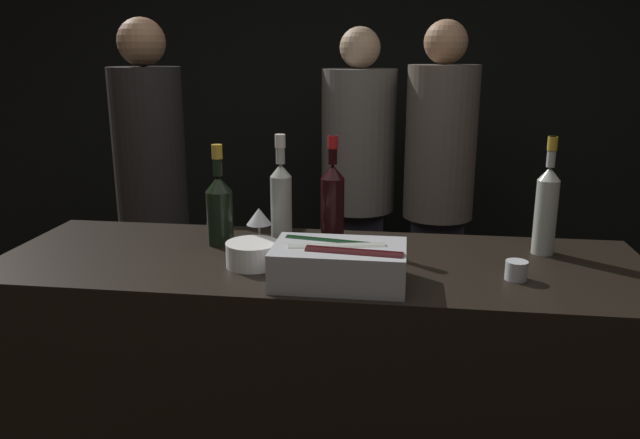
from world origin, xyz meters
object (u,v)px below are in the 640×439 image
at_px(candle_votive, 516,270).
at_px(champagne_bottle, 219,206).
at_px(red_wine_bottle_tall, 332,200).
at_px(person_grey_polo, 439,183).
at_px(person_in_hoodie, 358,179).
at_px(bowl_white, 252,253).
at_px(white_wine_bottle, 281,195).
at_px(ice_bin_with_bottles, 340,262).
at_px(person_blond_tee, 152,193).
at_px(wine_glass, 259,218).
at_px(rose_wine_bottle, 546,207).

distance_m(candle_votive, champagne_bottle, 0.96).
relative_size(red_wine_bottle_tall, person_grey_polo, 0.20).
distance_m(red_wine_bottle_tall, person_in_hoodie, 1.29).
height_order(bowl_white, candle_votive, bowl_white).
xyz_separation_m(candle_votive, white_wine_bottle, (-0.75, 0.34, 0.12)).
height_order(champagne_bottle, red_wine_bottle_tall, red_wine_bottle_tall).
xyz_separation_m(ice_bin_with_bottles, red_wine_bottle_tall, (-0.07, 0.39, 0.09)).
bearing_deg(person_in_hoodie, candle_votive, -148.86).
distance_m(white_wine_bottle, person_in_hoodie, 1.25).
distance_m(champagne_bottle, person_blond_tee, 0.93).
relative_size(ice_bin_with_bottles, candle_votive, 5.82).
bearing_deg(champagne_bottle, person_blond_tee, 126.62).
relative_size(wine_glass, champagne_bottle, 0.37).
bearing_deg(champagne_bottle, rose_wine_bottle, 2.46).
bearing_deg(white_wine_bottle, wine_glass, -117.29).
bearing_deg(white_wine_bottle, red_wine_bottle_tall, -13.70).
bearing_deg(champagne_bottle, red_wine_bottle_tall, 12.16).
xyz_separation_m(rose_wine_bottle, red_wine_bottle_tall, (-0.69, 0.03, -0.01)).
bearing_deg(red_wine_bottle_tall, wine_glass, -165.68).
bearing_deg(wine_glass, red_wine_bottle_tall, 14.32).
xyz_separation_m(ice_bin_with_bottles, bowl_white, (-0.28, 0.11, -0.02)).
height_order(wine_glass, champagne_bottle, champagne_bottle).
distance_m(wine_glass, candle_votive, 0.84).
bearing_deg(person_grey_polo, person_in_hoodie, 109.77).
bearing_deg(person_in_hoodie, rose_wine_bottle, -140.92).
height_order(ice_bin_with_bottles, person_in_hoodie, person_in_hoodie).
xyz_separation_m(ice_bin_with_bottles, candle_votive, (0.50, 0.10, -0.03)).
bearing_deg(person_grey_polo, rose_wine_bottle, -126.06).
xyz_separation_m(rose_wine_bottle, white_wine_bottle, (-0.87, 0.08, -0.01)).
distance_m(person_blond_tee, person_grey_polo, 1.40).
xyz_separation_m(candle_votive, red_wine_bottle_tall, (-0.56, 0.29, 0.12)).
relative_size(candle_votive, person_blond_tee, 0.04).
bearing_deg(candle_votive, person_in_hoodie, 110.12).
bearing_deg(ice_bin_with_bottles, wine_glass, 132.99).
height_order(candle_votive, person_in_hoodie, person_in_hoodie).
distance_m(bowl_white, person_in_hoodie, 1.57).
bearing_deg(person_in_hoodie, person_blond_tee, 135.15).
relative_size(candle_votive, red_wine_bottle_tall, 0.17).
distance_m(candle_votive, person_in_hoodie, 1.67).
bearing_deg(candle_votive, bowl_white, 178.93).
xyz_separation_m(white_wine_bottle, red_wine_bottle_tall, (0.19, -0.05, 0.00)).
xyz_separation_m(bowl_white, red_wine_bottle_tall, (0.21, 0.28, 0.11)).
relative_size(rose_wine_bottle, red_wine_bottle_tall, 1.04).
bearing_deg(person_in_hoodie, red_wine_bottle_tall, -168.48).
height_order(candle_votive, champagne_bottle, champagne_bottle).
height_order(white_wine_bottle, person_grey_polo, person_grey_polo).
bearing_deg(person_in_hoodie, wine_glass, -178.70).
bearing_deg(wine_glass, person_blond_tee, 133.29).
height_order(ice_bin_with_bottles, rose_wine_bottle, rose_wine_bottle).
bearing_deg(wine_glass, rose_wine_bottle, 1.67).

